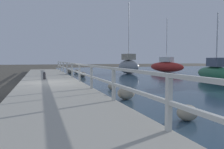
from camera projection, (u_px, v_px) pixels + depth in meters
ground_plane at (51, 87)px, 12.84m from camera, size 120.00×120.00×0.00m
dock_walkway at (51, 85)px, 12.83m from camera, size 3.58×36.00×0.27m
railing at (80, 69)px, 13.30m from camera, size 0.10×32.50×1.10m
boulder_downstream at (126, 93)px, 8.83m from camera, size 0.71×0.64×0.53m
boulder_mid_strip at (112, 86)px, 11.72m from camera, size 0.46×0.41×0.34m
boulder_water_edge at (76, 71)px, 25.60m from camera, size 0.58×0.52×0.44m
boulder_far_strip at (187, 113)px, 5.78m from camera, size 0.57×0.51×0.42m
boulder_near_dock at (83, 75)px, 19.80m from camera, size 0.67×0.60×0.50m
boulder_upstream at (70, 71)px, 24.54m from camera, size 0.79×0.71×0.59m
mooring_bollard at (44, 76)px, 14.86m from camera, size 0.19×0.19×0.52m
sailboat_green at (216, 73)px, 15.55m from camera, size 2.77×5.86×4.88m
sailboat_red at (166, 66)px, 28.20m from camera, size 2.87×5.35×6.88m
sailboat_gray at (129, 65)px, 24.57m from camera, size 2.30×3.43×7.94m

